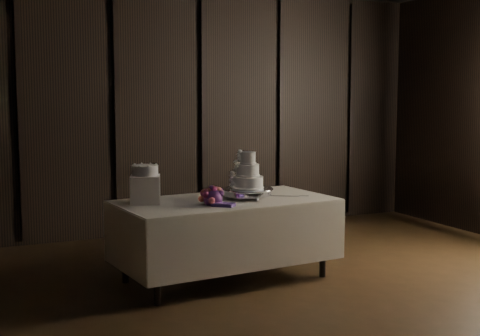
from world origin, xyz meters
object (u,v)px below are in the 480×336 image
(display_table, at_px, (225,236))
(wedding_cake, at_px, (246,174))
(cake_stand, at_px, (248,193))
(box_pedestal, at_px, (145,189))
(bouquet, at_px, (213,197))
(small_cake, at_px, (145,170))

(display_table, relative_size, wedding_cake, 6.00)
(cake_stand, xyz_separation_m, wedding_cake, (-0.03, -0.01, 0.18))
(box_pedestal, bearing_deg, cake_stand, -6.84)
(bouquet, distance_m, box_pedestal, 0.62)
(display_table, distance_m, box_pedestal, 0.87)
(box_pedestal, relative_size, small_cake, 1.10)
(display_table, bearing_deg, cake_stand, -3.20)
(display_table, xyz_separation_m, cake_stand, (0.23, 0.01, 0.39))
(wedding_cake, bearing_deg, box_pedestal, -168.01)
(cake_stand, xyz_separation_m, small_cake, (-0.96, 0.12, 0.25))
(cake_stand, height_order, bouquet, bouquet)
(cake_stand, relative_size, small_cake, 2.06)
(cake_stand, relative_size, box_pedestal, 1.86)
(wedding_cake, bearing_deg, small_cake, -168.01)
(display_table, distance_m, wedding_cake, 0.61)
(display_table, xyz_separation_m, small_cake, (-0.73, 0.13, 0.64))
(cake_stand, height_order, wedding_cake, wedding_cake)
(wedding_cake, bearing_deg, display_table, -161.42)
(display_table, distance_m, cake_stand, 0.45)
(cake_stand, xyz_separation_m, bouquet, (-0.44, -0.21, 0.02))
(box_pedestal, xyz_separation_m, small_cake, (0.00, 0.00, 0.17))
(cake_stand, distance_m, bouquet, 0.49)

